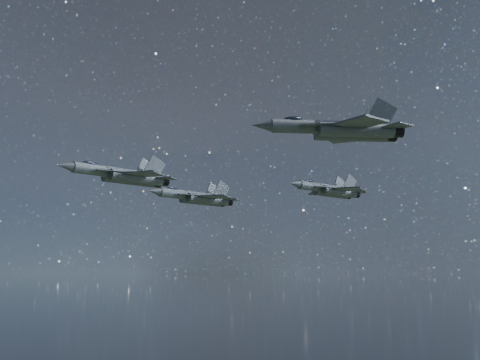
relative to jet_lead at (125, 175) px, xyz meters
name	(u,v)px	position (x,y,z in m)	size (l,w,h in m)	color
jet_lead	(125,175)	(0.00, 0.00, 0.00)	(18.19, 12.38, 4.57)	#3A4348
jet_left	(198,198)	(17.16, 12.08, -0.73)	(18.29, 12.47, 4.59)	#3A4348
jet_right	(342,130)	(18.64, -26.85, 3.04)	(18.82, 12.43, 4.81)	#3A4348
jet_slot	(330,190)	(35.24, -2.64, -0.02)	(16.74, 11.50, 4.20)	#3A4348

